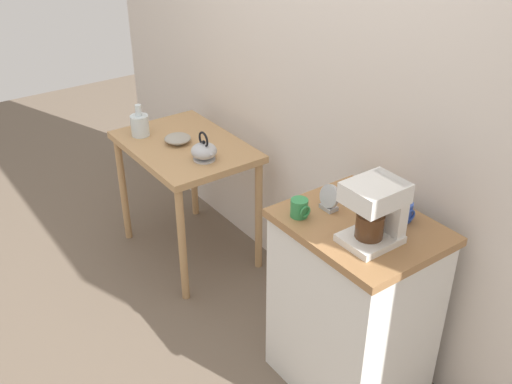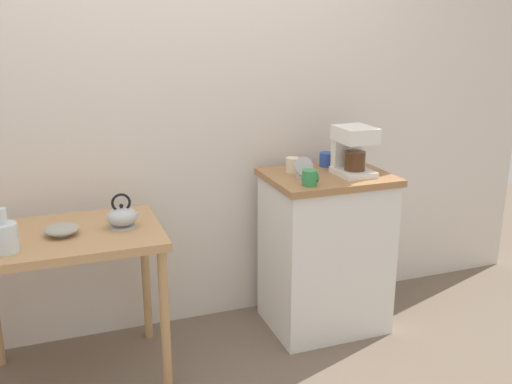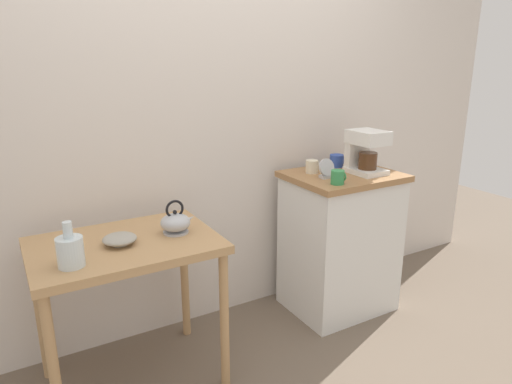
% 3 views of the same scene
% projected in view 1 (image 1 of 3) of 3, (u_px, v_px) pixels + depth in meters
% --- Properties ---
extents(ground_plane, '(8.00, 8.00, 0.00)m').
position_uv_depth(ground_plane, '(252.00, 299.00, 3.37)').
color(ground_plane, '#6B5B4C').
extents(back_wall, '(4.40, 0.10, 2.80)m').
position_uv_depth(back_wall, '(332.00, 49.00, 2.81)').
color(back_wall, silver).
rests_on(back_wall, ground_plane).
extents(wooden_table, '(0.84, 0.59, 0.75)m').
position_uv_depth(wooden_table, '(186.00, 159.00, 3.46)').
color(wooden_table, tan).
rests_on(wooden_table, ground_plane).
extents(kitchen_counter, '(0.65, 0.52, 0.89)m').
position_uv_depth(kitchen_counter, '(352.00, 307.00, 2.64)').
color(kitchen_counter, white).
rests_on(kitchen_counter, ground_plane).
extents(bowl_stoneware, '(0.15, 0.15, 0.05)m').
position_uv_depth(bowl_stoneware, '(178.00, 139.00, 3.40)').
color(bowl_stoneware, '#9E998C').
rests_on(bowl_stoneware, wooden_table).
extents(teakettle, '(0.17, 0.14, 0.17)m').
position_uv_depth(teakettle, '(204.00, 151.00, 3.20)').
color(teakettle, '#B2B5BA').
rests_on(teakettle, wooden_table).
extents(glass_carafe_vase, '(0.11, 0.11, 0.19)m').
position_uv_depth(glass_carafe_vase, '(140.00, 125.00, 3.47)').
color(glass_carafe_vase, silver).
rests_on(glass_carafe_vase, wooden_table).
extents(coffee_maker, '(0.18, 0.22, 0.26)m').
position_uv_depth(coffee_maker, '(377.00, 209.00, 2.25)').
color(coffee_maker, white).
rests_on(coffee_maker, kitchen_counter).
extents(mug_small_cream, '(0.08, 0.08, 0.08)m').
position_uv_depth(mug_small_cream, '(353.00, 192.00, 2.57)').
color(mug_small_cream, beige).
rests_on(mug_small_cream, kitchen_counter).
extents(mug_tall_green, '(0.08, 0.07, 0.08)m').
position_uv_depth(mug_tall_green, '(300.00, 208.00, 2.45)').
color(mug_tall_green, '#338C4C').
rests_on(mug_tall_green, kitchen_counter).
extents(mug_blue, '(0.09, 0.09, 0.08)m').
position_uv_depth(mug_blue, '(402.00, 211.00, 2.43)').
color(mug_blue, '#2D4CAD').
rests_on(mug_blue, kitchen_counter).
extents(table_clock, '(0.10, 0.05, 0.11)m').
position_uv_depth(table_clock, '(329.00, 199.00, 2.49)').
color(table_clock, '#B2B5BA').
rests_on(table_clock, kitchen_counter).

